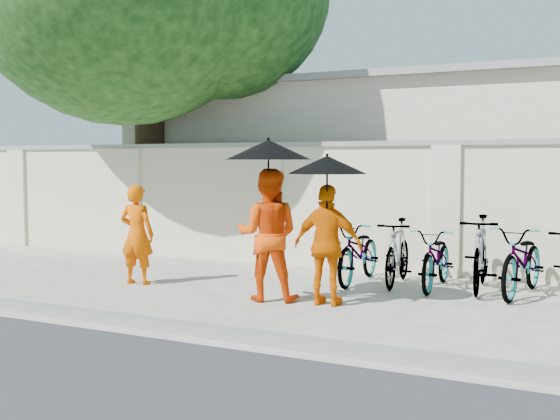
% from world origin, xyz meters
% --- Properties ---
extents(ground, '(80.00, 80.00, 0.00)m').
position_xyz_m(ground, '(0.00, 0.00, 0.00)').
color(ground, beige).
extents(kerb, '(40.00, 0.16, 0.12)m').
position_xyz_m(kerb, '(0.00, -1.70, 0.06)').
color(kerb, gray).
rests_on(kerb, ground).
extents(compound_wall, '(20.00, 0.30, 2.00)m').
position_xyz_m(compound_wall, '(1.00, 3.20, 1.00)').
color(compound_wall, beige).
rests_on(compound_wall, ground).
extents(building_behind, '(14.00, 6.00, 3.20)m').
position_xyz_m(building_behind, '(2.00, 7.00, 1.60)').
color(building_behind, beige).
rests_on(building_behind, ground).
extents(monk_left, '(0.56, 0.41, 1.43)m').
position_xyz_m(monk_left, '(-1.78, 0.42, 0.72)').
color(monk_left, '#DE5100').
rests_on(monk_left, ground).
extents(monk_center, '(0.96, 0.84, 1.67)m').
position_xyz_m(monk_center, '(0.44, 0.23, 0.84)').
color(monk_center, '#EA4205').
rests_on(monk_center, ground).
extents(parasol_center, '(1.07, 1.07, 1.08)m').
position_xyz_m(parasol_center, '(0.49, 0.15, 1.90)').
color(parasol_center, black).
rests_on(parasol_center, ground).
extents(monk_right, '(0.88, 0.40, 1.48)m').
position_xyz_m(monk_right, '(1.24, 0.28, 0.74)').
color(monk_right, '#DD5F00').
rests_on(monk_right, ground).
extents(parasol_right, '(0.95, 0.95, 0.99)m').
position_xyz_m(parasol_right, '(1.26, 0.20, 1.72)').
color(parasol_right, black).
rests_on(parasol_right, ground).
extents(bike_0, '(0.69, 1.74, 0.90)m').
position_xyz_m(bike_0, '(1.02, 1.96, 0.45)').
color(bike_0, '#9A97AC').
rests_on(bike_0, ground).
extents(bike_1, '(0.62, 1.62, 0.95)m').
position_xyz_m(bike_1, '(1.58, 1.99, 0.47)').
color(bike_1, '#9A97AC').
rests_on(bike_1, ground).
extents(bike_2, '(0.66, 1.66, 0.85)m').
position_xyz_m(bike_2, '(2.15, 1.99, 0.43)').
color(bike_2, '#9A97AC').
rests_on(bike_2, ground).
extents(bike_3, '(0.67, 1.75, 1.03)m').
position_xyz_m(bike_3, '(2.71, 2.09, 0.51)').
color(bike_3, '#9A97AC').
rests_on(bike_3, ground).
extents(bike_4, '(0.80, 1.83, 0.93)m').
position_xyz_m(bike_4, '(3.28, 2.01, 0.47)').
color(bike_4, '#9A97AC').
rests_on(bike_4, ground).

